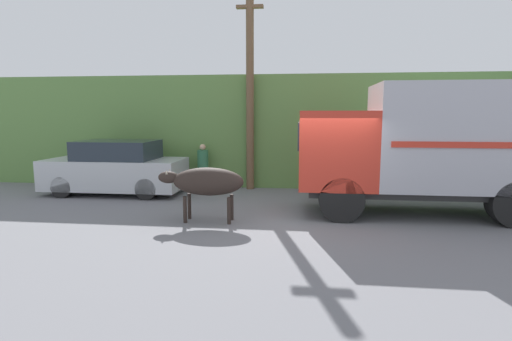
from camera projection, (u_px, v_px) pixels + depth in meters
ground_plane at (320, 218)px, 10.07m from camera, size 60.00×60.00×0.00m
hillside_embankment at (314, 129)px, 17.07m from camera, size 32.00×6.93×3.95m
building_backdrop at (222, 145)px, 15.72m from camera, size 5.64×2.70×2.75m
cargo_truck at (430, 144)px, 10.08m from camera, size 6.31×2.26×3.34m
brown_cow at (206, 182)px, 9.59m from camera, size 2.10×0.68×1.32m
parked_suv at (116, 168)px, 13.02m from camera, size 4.42×1.87×1.74m
pedestrian_on_hill at (203, 165)px, 13.90m from camera, size 0.50×0.50×1.57m
utility_pole at (250, 85)px, 13.50m from camera, size 0.90×0.26×6.94m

